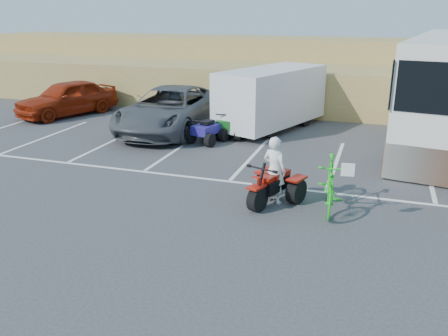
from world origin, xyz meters
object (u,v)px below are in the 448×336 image
(rider, at_px, (274,170))
(cargo_trailer, at_px, (271,97))
(red_trike_atv, at_px, (270,204))
(red_car, at_px, (67,98))
(grey_pickup, at_px, (170,109))
(quad_atv_blue, at_px, (208,142))
(green_dirt_bike, at_px, (330,184))
(quad_atv_green, at_px, (228,137))

(rider, relative_size, cargo_trailer, 0.31)
(red_trike_atv, distance_m, red_car, 13.36)
(red_trike_atv, distance_m, cargo_trailer, 7.96)
(grey_pickup, bearing_deg, quad_atv_blue, -32.67)
(red_trike_atv, distance_m, quad_atv_blue, 6.02)
(rider, bearing_deg, grey_pickup, -27.47)
(red_trike_atv, xyz_separation_m, cargo_trailer, (-1.76, 7.66, 1.30))
(grey_pickup, bearing_deg, rider, -48.95)
(green_dirt_bike, xyz_separation_m, quad_atv_green, (-4.43, 5.77, -0.65))
(quad_atv_green, bearing_deg, cargo_trailer, 46.99)
(red_trike_atv, distance_m, rider, 0.87)
(quad_atv_blue, bearing_deg, quad_atv_green, 79.13)
(red_trike_atv, bearing_deg, quad_atv_blue, 144.93)
(green_dirt_bike, xyz_separation_m, quad_atv_blue, (-4.90, 4.79, -0.65))
(quad_atv_blue, height_order, quad_atv_green, quad_atv_green)
(green_dirt_bike, bearing_deg, red_car, 144.07)
(red_trike_atv, relative_size, quad_atv_green, 1.08)
(grey_pickup, xyz_separation_m, red_car, (-5.65, 1.19, -0.06))
(rider, relative_size, quad_atv_green, 1.11)
(red_trike_atv, height_order, rider, rider)
(red_car, height_order, quad_atv_green, red_car)
(rider, xyz_separation_m, cargo_trailer, (-1.81, 7.52, 0.45))
(quad_atv_blue, bearing_deg, grey_pickup, 163.80)
(green_dirt_bike, distance_m, quad_atv_green, 7.30)
(cargo_trailer, height_order, quad_atv_blue, cargo_trailer)
(red_trike_atv, xyz_separation_m, grey_pickup, (-5.50, 6.13, 0.85))
(red_car, xyz_separation_m, cargo_trailer, (9.40, 0.34, 0.51))
(red_trike_atv, relative_size, rider, 0.97)
(green_dirt_bike, xyz_separation_m, cargo_trailer, (-3.18, 7.53, 0.66))
(grey_pickup, relative_size, cargo_trailer, 1.10)
(red_car, height_order, cargo_trailer, cargo_trailer)
(green_dirt_bike, bearing_deg, cargo_trailer, 106.73)
(red_trike_atv, height_order, green_dirt_bike, green_dirt_bike)
(rider, bearing_deg, quad_atv_green, -42.35)
(quad_atv_blue, relative_size, quad_atv_green, 0.91)
(red_car, distance_m, quad_atv_green, 8.31)
(red_trike_atv, bearing_deg, red_car, 166.45)
(red_car, distance_m, cargo_trailer, 9.42)
(grey_pickup, distance_m, red_car, 5.78)
(red_trike_atv, bearing_deg, quad_atv_green, 136.69)
(grey_pickup, distance_m, quad_atv_green, 2.65)
(rider, distance_m, grey_pickup, 8.17)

